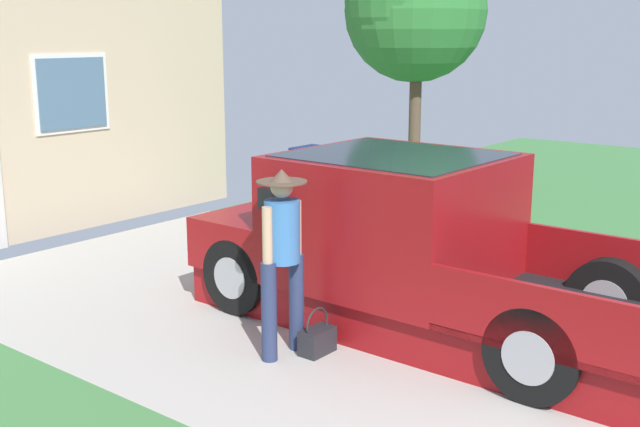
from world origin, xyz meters
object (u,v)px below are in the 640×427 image
object	(u,v)px
person_with_hat	(282,249)
pickup_truck	(407,250)
front_yard_tree	(412,8)
wheeled_trash_bin	(318,178)
handbag	(317,339)

from	to	relation	value
person_with_hat	pickup_truck	bearing A→B (deg)	-14.96
front_yard_tree	wheeled_trash_bin	bearing A→B (deg)	175.30
person_with_hat	front_yard_tree	bearing A→B (deg)	26.68
pickup_truck	person_with_hat	world-z (taller)	person_with_hat
pickup_truck	front_yard_tree	distance (m)	7.25
person_with_hat	handbag	world-z (taller)	person_with_hat
handbag	front_yard_tree	xyz separation A→B (m)	(6.92, 3.41, 3.16)
front_yard_tree	wheeled_trash_bin	xyz separation A→B (m)	(-2.40, 0.20, -2.72)
pickup_truck	front_yard_tree	size ratio (longest dim) A/B	1.17
handbag	front_yard_tree	bearing A→B (deg)	26.25
person_with_hat	front_yard_tree	world-z (taller)	front_yard_tree
person_with_hat	wheeled_trash_bin	xyz separation A→B (m)	(4.73, 3.38, -0.41)
person_with_hat	front_yard_tree	size ratio (longest dim) A/B	0.38
person_with_hat	wheeled_trash_bin	world-z (taller)	person_with_hat
front_yard_tree	wheeled_trash_bin	distance (m)	3.63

